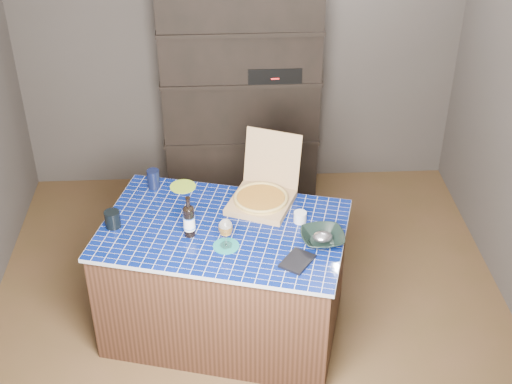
{
  "coord_description": "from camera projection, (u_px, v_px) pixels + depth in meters",
  "views": [
    {
      "loc": [
        -0.15,
        -3.52,
        3.31
      ],
      "look_at": [
        0.04,
        0.0,
        0.98
      ],
      "focal_mm": 50.0,
      "sensor_mm": 36.0,
      "label": 1
    }
  ],
  "objects": [
    {
      "name": "wine_glass",
      "position": [
        226.0,
        228.0,
        4.02
      ],
      "size": [
        0.08,
        0.08,
        0.18
      ],
      "color": "white",
      "rests_on": "teal_trivet"
    },
    {
      "name": "teal_trivet",
      "position": [
        226.0,
        246.0,
        4.09
      ],
      "size": [
        0.15,
        0.15,
        0.01
      ],
      "primitive_type": "cylinder",
      "color": "#15706A",
      "rests_on": "kitchen_island"
    },
    {
      "name": "foil_contents",
      "position": [
        323.0,
        237.0,
        4.11
      ],
      "size": [
        0.12,
        0.1,
        0.05
      ],
      "primitive_type": "ellipsoid",
      "color": "#A9A8B3",
      "rests_on": "bowl"
    },
    {
      "name": "white_jar",
      "position": [
        300.0,
        217.0,
        4.28
      ],
      "size": [
        0.08,
        0.08,
        0.07
      ],
      "primitive_type": "cylinder",
      "color": "silver",
      "rests_on": "kitchen_island"
    },
    {
      "name": "shelving_unit",
      "position": [
        241.0,
        93.0,
        5.54
      ],
      "size": [
        1.2,
        0.41,
        1.8
      ],
      "color": "black",
      "rests_on": "floor"
    },
    {
      "name": "room",
      "position": [
        249.0,
        153.0,
        4.08
      ],
      "size": [
        3.5,
        3.5,
        3.5
      ],
      "color": "brown",
      "rests_on": "ground"
    },
    {
      "name": "dvd_case",
      "position": [
        297.0,
        261.0,
        3.97
      ],
      "size": [
        0.23,
        0.24,
        0.02
      ],
      "primitive_type": "cube",
      "rotation": [
        0.0,
        0.0,
        -0.61
      ],
      "color": "black",
      "rests_on": "kitchen_island"
    },
    {
      "name": "bowl",
      "position": [
        322.0,
        238.0,
        4.11
      ],
      "size": [
        0.27,
        0.27,
        0.06
      ],
      "primitive_type": "imported",
      "rotation": [
        0.0,
        0.0,
        0.08
      ],
      "color": "black",
      "rests_on": "kitchen_island"
    },
    {
      "name": "navy_cup",
      "position": [
        153.0,
        179.0,
        4.58
      ],
      "size": [
        0.08,
        0.08,
        0.13
      ],
      "primitive_type": "cylinder",
      "color": "black",
      "rests_on": "kitchen_island"
    },
    {
      "name": "green_trivet",
      "position": [
        183.0,
        187.0,
        4.62
      ],
      "size": [
        0.17,
        0.17,
        0.01
      ],
      "primitive_type": "cylinder",
      "color": "#91B627",
      "rests_on": "kitchen_island"
    },
    {
      "name": "mead_bottle",
      "position": [
        189.0,
        220.0,
        4.13
      ],
      "size": [
        0.07,
        0.07,
        0.27
      ],
      "color": "black",
      "rests_on": "kitchen_island"
    },
    {
      "name": "pizza_box",
      "position": [
        262.0,
        196.0,
        4.43
      ],
      "size": [
        0.51,
        0.55,
        0.4
      ],
      "rotation": [
        0.0,
        0.0,
        -0.39
      ],
      "color": "#987E4E",
      "rests_on": "kitchen_island"
    },
    {
      "name": "kitchen_island",
      "position": [
        225.0,
        279.0,
        4.47
      ],
      "size": [
        1.64,
        1.26,
        0.79
      ],
      "rotation": [
        0.0,
        0.0,
        -0.26
      ],
      "color": "#49291C",
      "rests_on": "floor"
    },
    {
      "name": "tumbler",
      "position": [
        112.0,
        219.0,
        4.23
      ],
      "size": [
        0.09,
        0.09,
        0.1
      ],
      "primitive_type": "cylinder",
      "color": "black",
      "rests_on": "kitchen_island"
    }
  ]
}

